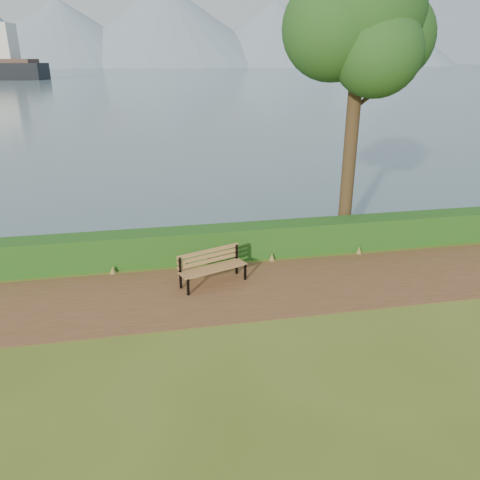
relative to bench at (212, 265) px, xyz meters
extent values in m
plane|color=#4F5F1B|center=(0.44, -0.88, -0.55)|extent=(140.00, 140.00, 0.00)
cube|color=brown|center=(0.44, -0.58, -0.55)|extent=(40.00, 3.40, 0.01)
cube|color=#154012|center=(0.44, 1.72, -0.05)|extent=(32.00, 0.85, 1.00)
cube|color=slate|center=(0.44, 259.12, -0.55)|extent=(700.00, 510.00, 0.00)
cone|color=slate|center=(-59.56, 394.12, 23.45)|extent=(160.00, 160.00, 48.00)
cone|color=slate|center=(20.44, 404.12, 30.45)|extent=(190.00, 190.00, 62.00)
cone|color=slate|center=(110.44, 399.12, 24.45)|extent=(170.00, 170.00, 50.00)
cone|color=slate|center=(200.44, 409.12, 28.45)|extent=(150.00, 150.00, 58.00)
cone|color=slate|center=(-9.56, 429.12, 16.95)|extent=(120.00, 120.00, 35.00)
cone|color=slate|center=(150.44, 424.12, 19.45)|extent=(130.00, 130.00, 40.00)
cube|color=black|center=(-0.72, -0.62, -0.31)|extent=(0.07, 0.08, 0.48)
cube|color=black|center=(-0.88, -0.18, -0.09)|extent=(0.07, 0.08, 0.91)
cube|color=black|center=(-0.80, -0.40, -0.11)|extent=(0.24, 0.54, 0.05)
cube|color=black|center=(0.95, 0.00, -0.31)|extent=(0.07, 0.08, 0.48)
cube|color=black|center=(0.79, 0.44, -0.09)|extent=(0.07, 0.08, 0.91)
cube|color=black|center=(0.87, 0.22, -0.11)|extent=(0.24, 0.54, 0.05)
cube|color=brown|center=(0.10, -0.28, -0.07)|extent=(1.82, 0.75, 0.04)
cube|color=brown|center=(0.06, -0.16, -0.07)|extent=(1.82, 0.75, 0.04)
cube|color=brown|center=(0.01, -0.03, -0.07)|extent=(1.82, 0.75, 0.04)
cube|color=brown|center=(-0.04, 0.10, -0.07)|extent=(1.82, 0.75, 0.04)
cube|color=brown|center=(-0.06, 0.16, 0.05)|extent=(1.80, 0.71, 0.11)
cube|color=brown|center=(-0.06, 0.16, 0.20)|extent=(1.80, 0.71, 0.11)
cube|color=brown|center=(-0.06, 0.16, 0.35)|extent=(1.80, 0.71, 0.11)
cylinder|color=#352515|center=(4.95, 2.51, 3.34)|extent=(0.43, 0.43, 7.77)
sphere|color=#1A4316|center=(4.95, 2.51, 6.57)|extent=(3.67, 3.67, 3.67)
sphere|color=#1A4316|center=(5.96, 2.69, 5.93)|extent=(2.81, 2.81, 2.81)
sphere|color=#1A4316|center=(4.07, 2.42, 6.14)|extent=(3.02, 3.02, 3.02)
sphere|color=#1A4316|center=(5.16, 1.71, 5.49)|extent=(2.59, 2.59, 2.59)
cylinder|color=#352515|center=(5.44, 2.51, 4.20)|extent=(1.14, 0.13, 0.85)
cylinder|color=#352515|center=(4.52, 2.62, 4.74)|extent=(0.88, 0.41, 0.78)
camera|label=1|loc=(-1.52, -11.72, 5.32)|focal=35.00mm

